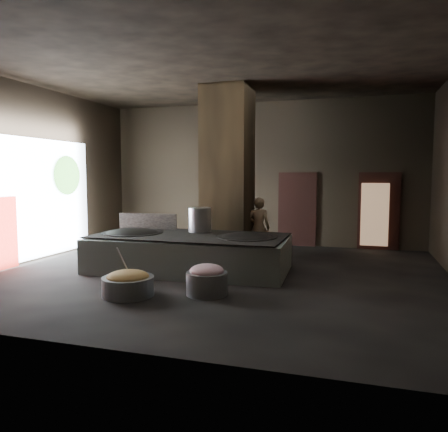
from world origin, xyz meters
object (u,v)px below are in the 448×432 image
(hearth_platform, at_px, (190,254))
(stock_pot, at_px, (200,220))
(veg_basin, at_px, (128,286))
(wok_right, at_px, (247,241))
(meat_basin, at_px, (207,283))
(wok_left, at_px, (132,236))
(cook, at_px, (259,228))

(hearth_platform, distance_m, stock_pot, 0.92)
(stock_pot, bearing_deg, veg_basin, -96.63)
(wok_right, distance_m, stock_pot, 1.44)
(stock_pot, relative_size, meat_basin, 0.77)
(wok_right, xyz_separation_m, veg_basin, (-1.63, -2.37, -0.58))
(meat_basin, bearing_deg, wok_left, 144.80)
(wok_left, height_order, veg_basin, wok_left)
(stock_pot, distance_m, meat_basin, 2.75)
(wok_left, bearing_deg, stock_pot, 21.80)
(hearth_platform, distance_m, veg_basin, 2.35)
(wok_left, bearing_deg, wok_right, 2.05)
(meat_basin, bearing_deg, hearth_platform, 120.41)
(wok_right, height_order, stock_pot, stock_pot)
(wok_left, height_order, cook, cook)
(cook, bearing_deg, wok_left, 32.41)
(cook, xyz_separation_m, meat_basin, (-0.12, -3.77, -0.60))
(stock_pot, relative_size, veg_basin, 0.62)
(wok_left, relative_size, cook, 0.87)
(stock_pot, bearing_deg, cook, 50.44)
(wok_left, distance_m, veg_basin, 2.62)
(hearth_platform, xyz_separation_m, cook, (1.20, 1.94, 0.42))
(stock_pot, height_order, cook, cook)
(wok_left, bearing_deg, veg_basin, -62.84)
(veg_basin, bearing_deg, wok_right, 55.45)
(stock_pot, xyz_separation_m, cook, (1.15, 1.39, -0.32))
(hearth_platform, distance_m, wok_right, 1.40)
(wok_right, height_order, cook, cook)
(wok_left, relative_size, veg_basin, 1.50)
(hearth_platform, height_order, meat_basin, hearth_platform)
(veg_basin, bearing_deg, stock_pot, 83.37)
(cook, distance_m, veg_basin, 4.56)
(cook, xyz_separation_m, veg_basin, (-1.48, -4.26, -0.64))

